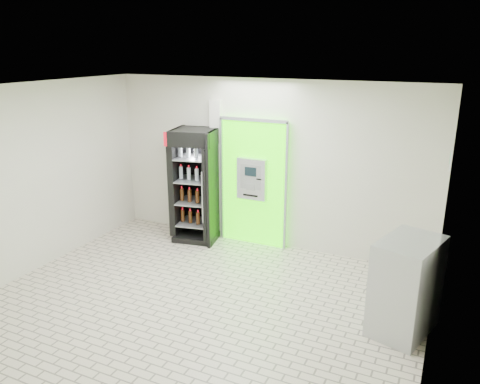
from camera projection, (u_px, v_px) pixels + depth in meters
The scene contains 7 objects.
ground at pixel (198, 305), 6.63m from camera, with size 6.00×6.00×0.00m, color beige.
room_shell at pixel (195, 181), 6.08m from camera, with size 6.00×6.00×6.00m.
atm_assembly at pixel (254, 182), 8.45m from camera, with size 1.30×0.24×2.33m.
pillar at pixel (217, 170), 8.75m from camera, with size 0.22×0.11×2.60m.
beverage_cooler at pixel (197, 187), 8.69m from camera, with size 0.91×0.86×2.10m.
steel_cabinet at pixel (406, 286), 5.89m from camera, with size 0.87×1.07×1.24m.
exit_sign at pixel (451, 160), 5.99m from camera, with size 0.02×0.22×0.26m.
Camera 1 is at (3.02, -5.04, 3.51)m, focal length 35.00 mm.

